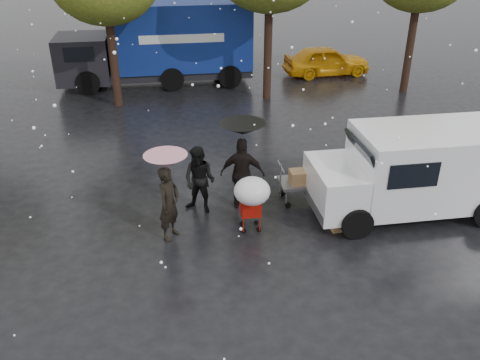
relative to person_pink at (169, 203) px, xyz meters
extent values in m
plane|color=black|center=(1.78, -0.36, -0.90)|extent=(90.00, 90.00, 0.00)
imported|color=black|center=(0.00, 0.00, 0.00)|extent=(0.72, 0.79, 1.81)
imported|color=black|center=(0.79, 1.08, -0.03)|extent=(1.07, 1.01, 1.75)
imported|color=black|center=(1.88, 1.10, 0.05)|extent=(1.20, 0.73, 1.91)
cylinder|color=#4C4C4C|center=(0.00, 0.00, 0.08)|extent=(0.02, 0.02, 1.98)
cone|color=#D25673|center=(0.00, 0.00, 1.07)|extent=(0.97, 0.97, 0.30)
sphere|color=#4C4C4C|center=(0.00, 0.00, 1.10)|extent=(0.06, 0.06, 0.06)
cylinder|color=#4C4C4C|center=(1.88, 1.10, 0.18)|extent=(0.02, 0.02, 2.17)
cone|color=black|center=(1.88, 1.10, 1.27)|extent=(1.12, 1.12, 0.30)
sphere|color=#4C4C4C|center=(1.88, 1.10, 1.30)|extent=(0.06, 0.06, 0.06)
cube|color=slate|center=(3.64, 1.17, -0.35)|extent=(1.50, 0.80, 0.08)
cylinder|color=slate|center=(2.89, 1.17, -0.10)|extent=(0.04, 0.04, 0.60)
cube|color=olive|center=(3.99, 1.27, -0.11)|extent=(0.55, 0.45, 0.40)
cube|color=olive|center=(3.34, 1.07, -0.14)|extent=(0.45, 0.40, 0.35)
cube|color=olive|center=(3.94, 1.02, 0.23)|extent=(0.40, 0.35, 0.28)
cube|color=tan|center=(3.69, 1.17, -0.25)|extent=(0.90, 0.55, 0.12)
cylinder|color=black|center=(3.04, 0.85, -0.82)|extent=(0.16, 0.05, 0.16)
cylinder|color=black|center=(3.04, 1.49, -0.82)|extent=(0.16, 0.05, 0.16)
cylinder|color=black|center=(4.24, 0.85, -0.82)|extent=(0.16, 0.05, 0.16)
cylinder|color=black|center=(4.24, 1.49, -0.82)|extent=(0.16, 0.05, 0.16)
cube|color=#B1130A|center=(1.90, 0.03, -0.25)|extent=(0.47, 0.41, 0.45)
cylinder|color=#B1130A|center=(1.90, -0.16, 0.12)|extent=(0.42, 0.02, 0.02)
cylinder|color=#4C4C4C|center=(1.90, -0.16, 0.05)|extent=(0.02, 0.02, 0.60)
ellipsoid|color=white|center=(1.90, -0.16, 0.25)|extent=(0.84, 0.84, 0.63)
cylinder|color=black|center=(1.72, -0.13, -0.84)|extent=(0.12, 0.04, 0.12)
cylinder|color=black|center=(1.72, 0.19, -0.84)|extent=(0.12, 0.04, 0.12)
cylinder|color=black|center=(2.08, -0.13, -0.84)|extent=(0.12, 0.04, 0.12)
cylinder|color=black|center=(2.08, 0.19, -0.84)|extent=(0.12, 0.04, 0.12)
cube|color=white|center=(6.48, 0.27, 0.35)|extent=(3.80, 2.00, 1.90)
cube|color=white|center=(4.08, 0.27, -0.05)|extent=(1.20, 1.95, 1.10)
cube|color=black|center=(4.63, 0.27, 0.80)|extent=(0.37, 1.70, 0.67)
cube|color=slate|center=(3.53, 0.27, -0.45)|extent=(0.12, 1.90, 0.25)
cylinder|color=black|center=(4.28, -0.68, -0.52)|extent=(0.76, 0.28, 0.76)
cylinder|color=black|center=(4.28, 1.22, -0.52)|extent=(0.76, 0.28, 0.76)
cylinder|color=black|center=(7.58, 1.22, -0.52)|extent=(0.76, 0.28, 0.76)
cube|color=navy|center=(0.98, 12.42, 1.20)|extent=(6.00, 2.50, 2.80)
cube|color=black|center=(-3.22, 12.42, 0.35)|extent=(2.20, 2.40, 1.90)
cube|color=black|center=(-0.02, 12.42, -0.35)|extent=(8.00, 2.30, 0.35)
cube|color=white|center=(0.98, 11.16, 1.30)|extent=(3.50, 0.03, 0.35)
cylinder|color=black|center=(-3.02, 11.27, -0.40)|extent=(1.00, 0.30, 1.00)
cylinder|color=black|center=(-3.02, 13.57, -0.40)|extent=(1.00, 0.30, 1.00)
cylinder|color=black|center=(2.98, 11.27, -0.40)|extent=(1.00, 0.30, 1.00)
cylinder|color=black|center=(2.98, 13.57, -0.40)|extent=(1.00, 0.30, 1.00)
cube|color=olive|center=(4.05, -0.26, -0.68)|extent=(0.56, 0.47, 0.46)
cube|color=olive|center=(4.73, 0.59, -0.71)|extent=(0.57, 0.48, 0.39)
imported|color=orange|center=(7.72, 12.53, -0.23)|extent=(4.07, 1.84, 1.36)
cylinder|color=black|center=(-1.72, 9.64, 1.34)|extent=(0.32, 0.32, 4.48)
cylinder|color=black|center=(4.28, 9.64, 1.55)|extent=(0.32, 0.32, 4.90)
cylinder|color=black|center=(10.28, 9.64, 1.41)|extent=(0.32, 0.32, 4.62)
camera|label=1|loc=(0.04, -10.13, 5.86)|focal=38.00mm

